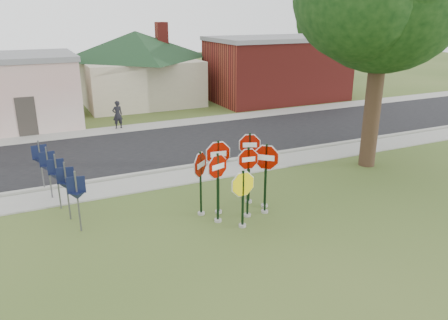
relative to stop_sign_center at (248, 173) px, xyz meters
name	(u,v)px	position (x,y,z in m)	size (l,w,h in m)	color
ground	(259,233)	(-0.21, -1.20, -1.53)	(120.00, 120.00, 0.00)	#38511E
sidewalk_near	(194,175)	(-0.21, 4.30, -1.50)	(60.00, 1.60, 0.06)	gray
road	(162,147)	(-0.21, 8.80, -1.51)	(60.00, 7.00, 0.04)	black
sidewalk_far	(140,127)	(-0.21, 13.10, -1.50)	(60.00, 1.60, 0.06)	gray
curb	(186,167)	(-0.21, 5.30, -1.46)	(60.00, 0.20, 0.14)	gray
stop_sign_center	(248,173)	(0.00, 0.00, 0.00)	(0.97, 0.24, 2.52)	gray
stop_sign_yellow	(243,193)	(-0.50, -0.60, -0.35)	(1.12, 0.24, 2.02)	gray
stop_sign_left	(218,178)	(-1.06, 0.07, -0.02)	(1.04, 0.35, 2.46)	gray
stop_sign_right	(266,168)	(0.67, -0.01, 0.08)	(0.88, 0.81, 2.58)	gray
stop_sign_back_right	(249,158)	(0.57, 0.97, 0.15)	(0.98, 0.41, 2.70)	gray
stop_sign_back_left	(218,166)	(-0.77, 0.65, 0.17)	(1.16, 0.24, 2.70)	gray
stop_sign_far_right	(266,167)	(0.91, 0.41, -0.06)	(0.65, 0.91, 2.40)	gray
stop_sign_far_left	(200,174)	(-1.35, 0.78, -0.08)	(0.87, 0.76, 2.36)	gray
route_sign_row	(57,176)	(-5.61, 3.30, -0.31)	(1.43, 4.63, 2.00)	#59595E
building_house	(136,53)	(1.79, 20.80, 2.11)	(11.60, 11.60, 6.20)	#BFB397
building_brick	(277,68)	(11.79, 17.30, 0.87)	(10.20, 6.20, 4.75)	maroon
bg_tree_right	(325,22)	(21.79, 24.80, 4.05)	(5.60, 5.60, 8.40)	#312116
pedestrian	(118,115)	(-1.42, 13.31, -0.66)	(0.59, 0.39, 1.62)	black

